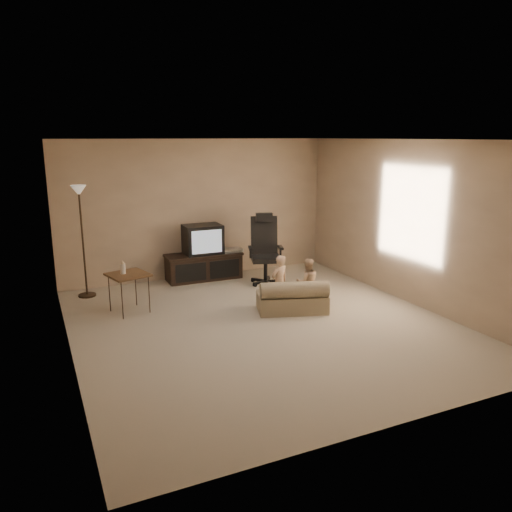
{
  "coord_description": "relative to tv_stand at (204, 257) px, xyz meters",
  "views": [
    {
      "loc": [
        -2.79,
        -5.87,
        2.54
      ],
      "look_at": [
        0.17,
        0.6,
        0.83
      ],
      "focal_mm": 35.0,
      "sensor_mm": 36.0,
      "label": 1
    }
  ],
  "objects": [
    {
      "name": "child_sofa",
      "position": [
        0.63,
        -2.21,
        -0.21
      ],
      "size": [
        1.14,
        0.86,
        0.5
      ],
      "rotation": [
        0.0,
        0.0,
        -0.32
      ],
      "color": "gray",
      "rests_on": "floor"
    },
    {
      "name": "floor",
      "position": [
        0.0,
        -2.49,
        -0.42
      ],
      "size": [
        5.5,
        5.5,
        0.0
      ],
      "primitive_type": "plane",
      "color": "#AFA68B",
      "rests_on": "ground"
    },
    {
      "name": "toddler_right",
      "position": [
        0.97,
        -2.04,
        -0.05
      ],
      "size": [
        0.4,
        0.29,
        0.74
      ],
      "primitive_type": "imported",
      "rotation": [
        0.0,
        0.0,
        2.85
      ],
      "color": "#DAAF88",
      "rests_on": "floor"
    },
    {
      "name": "room_shell",
      "position": [
        0.0,
        -2.49,
        1.1
      ],
      "size": [
        5.5,
        5.5,
        5.5
      ],
      "color": "silver",
      "rests_on": "floor"
    },
    {
      "name": "tv_stand",
      "position": [
        0.0,
        0.0,
        0.0
      ],
      "size": [
        1.41,
        0.54,
        1.0
      ],
      "rotation": [
        0.0,
        0.0,
        -0.02
      ],
      "color": "black",
      "rests_on": "floor"
    },
    {
      "name": "office_chair",
      "position": [
        0.91,
        -0.68,
        0.03
      ],
      "size": [
        0.72,
        0.74,
        1.23
      ],
      "rotation": [
        0.0,
        0.0,
        -0.32
      ],
      "color": "black",
      "rests_on": "floor"
    },
    {
      "name": "side_table",
      "position": [
        -1.58,
        -1.21,
        0.15
      ],
      "size": [
        0.65,
        0.65,
        0.8
      ],
      "rotation": [
        0.0,
        0.0,
        0.27
      ],
      "color": "brown",
      "rests_on": "floor"
    },
    {
      "name": "toddler_left",
      "position": [
        0.49,
        -2.03,
        0.0
      ],
      "size": [
        0.36,
        0.3,
        0.84
      ],
      "primitive_type": "imported",
      "rotation": [
        0.0,
        0.0,
        3.44
      ],
      "color": "#DAAF88",
      "rests_on": "floor"
    },
    {
      "name": "floor_lamp",
      "position": [
        -2.07,
        -0.16,
        0.9
      ],
      "size": [
        0.28,
        0.28,
        1.8
      ],
      "color": "black",
      "rests_on": "floor"
    }
  ]
}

